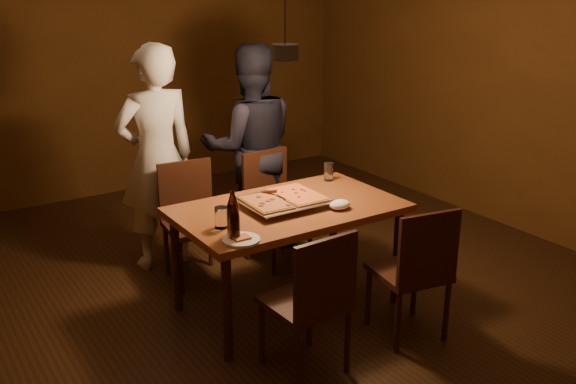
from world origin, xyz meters
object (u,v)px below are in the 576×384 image
dining_table (288,216)px  beer_bottle_a (234,221)px  chair_far_left (191,210)px  chair_far_right (273,196)px  beer_bottle_b (233,213)px  plate_slice (241,240)px  diner_white (157,158)px  chair_near_left (314,292)px  pizza_tray (284,203)px  chair_near_right (417,262)px  pendant_lamp (285,50)px  diner_dark (250,148)px

dining_table → beer_bottle_a: 0.69m
chair_far_left → chair_far_right: same height
beer_bottle_a → beer_bottle_b: size_ratio=0.85×
plate_slice → diner_white: (0.10, 1.51, 0.12)m
chair_near_left → beer_bottle_b: 0.67m
pizza_tray → dining_table: bearing=-33.0°
chair_near_right → pizza_tray: 0.96m
chair_far_right → chair_near_right: same height
beer_bottle_a → beer_bottle_b: 0.09m
chair_far_right → chair_near_right: 1.55m
dining_table → beer_bottle_a: beer_bottle_a is taller
chair_near_left → beer_bottle_b: beer_bottle_b is taller
dining_table → pizza_tray: size_ratio=2.73×
pendant_lamp → diner_white: bearing=117.4°
chair_far_left → diner_white: bearing=-65.3°
chair_far_right → pendant_lamp: pendant_lamp is taller
chair_far_right → pizza_tray: 0.86m
chair_far_left → diner_dark: (0.71, 0.31, 0.32)m
pizza_tray → plate_slice: 0.65m
beer_bottle_a → chair_near_left: bearing=-60.7°
chair_near_left → beer_bottle_a: beer_bottle_a is taller
dining_table → chair_far_right: chair_far_right is taller
plate_slice → chair_far_left: bearing=79.7°
diner_white → pendant_lamp: (0.53, -1.02, 0.88)m
pendant_lamp → chair_near_left: bearing=-113.7°
chair_far_right → beer_bottle_a: size_ratio=2.05×
chair_far_left → beer_bottle_a: beer_bottle_a is taller
chair_far_left → chair_near_left: size_ratio=1.00×
pizza_tray → beer_bottle_a: (-0.56, -0.34, 0.09)m
chair_far_right → pizza_tray: size_ratio=0.88×
chair_far_right → pizza_tray: chair_far_right is taller
chair_near_left → chair_near_right: 0.77m
chair_far_right → diner_dark: (0.02, 0.38, 0.32)m
chair_far_right → plate_slice: bearing=47.3°
beer_bottle_b → diner_white: size_ratio=0.16×
plate_slice → pizza_tray: bearing=34.8°
chair_near_right → beer_bottle_a: (-1.02, 0.47, 0.33)m
pizza_tray → diner_dark: diner_dark is taller
chair_far_left → pizza_tray: 0.90m
plate_slice → pendant_lamp: (0.63, 0.50, 1.00)m
chair_far_right → chair_near_right: (0.09, -1.55, 0.00)m
dining_table → diner_white: bearing=111.5°
dining_table → chair_far_left: bearing=112.6°
diner_dark → pendant_lamp: pendant_lamp is taller
beer_bottle_a → diner_white: (0.12, 1.48, 0.01)m
chair_near_right → pendant_lamp: 1.59m
plate_slice → pendant_lamp: pendant_lamp is taller
beer_bottle_a → diner_dark: bearing=57.0°
diner_white → diner_dark: 0.82m
chair_far_left → pendant_lamp: size_ratio=0.44×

